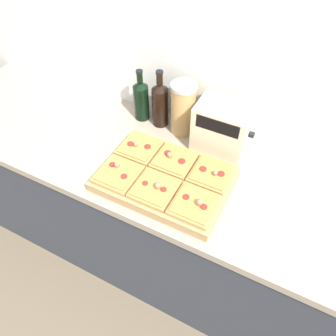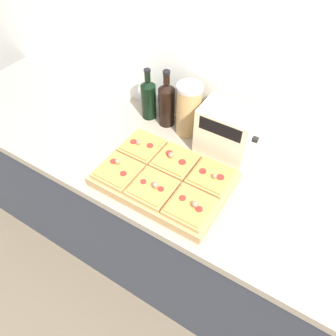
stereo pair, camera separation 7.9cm
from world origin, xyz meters
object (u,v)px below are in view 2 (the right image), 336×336
Objects in this scene: wine_bottle at (167,103)px; toaster_oven at (227,131)px; olive_oil_bottle at (149,98)px; cutting_board at (164,179)px; grain_jar_tall at (189,110)px.

wine_bottle is 0.33m from toaster_oven.
toaster_oven is at bearing -3.42° from olive_oil_bottle.
wine_bottle is (-0.20, 0.34, 0.10)m from cutting_board.
wine_bottle is at bearing 175.49° from toaster_oven.
toaster_oven is (0.21, -0.03, -0.02)m from grain_jar_tall.
cutting_board is 0.47m from olive_oil_bottle.
wine_bottle reaches higher than olive_oil_bottle.
cutting_board is at bearing -112.04° from toaster_oven.
toaster_oven is (0.33, -0.03, -0.00)m from wine_bottle.
toaster_oven reaches higher than cutting_board.
toaster_oven is (0.44, -0.03, 0.01)m from olive_oil_bottle.
toaster_oven is at bearing 67.96° from cutting_board.
cutting_board is 0.36m from toaster_oven.
olive_oil_bottle reaches higher than toaster_oven.
grain_jar_tall reaches higher than cutting_board.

